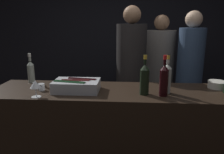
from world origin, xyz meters
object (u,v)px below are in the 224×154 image
Objects in this scene: wine_glass at (35,85)px; white_wine_bottle at (31,71)px; person_in_hoodie at (189,72)px; champagne_bottle at (145,79)px; rose_wine_bottle at (167,77)px; person_blond_tee at (159,71)px; ice_bin_with_bottles at (76,85)px; candle_votive at (41,87)px; red_wine_bottle_tall at (164,79)px; person_grey_polo at (131,73)px; bowl_white at (217,84)px.

white_wine_bottle reaches higher than wine_glass.
person_in_hoodie is at bearing 21.10° from white_wine_bottle.
wine_glass is 0.43× the size of champagne_bottle.
person_blond_tee is (0.11, 1.23, -0.21)m from rose_wine_bottle.
ice_bin_with_bottles is at bearing 175.29° from champagne_bottle.
candle_votive is at bearing -179.86° from rose_wine_bottle.
candle_votive is 0.96m from champagne_bottle.
red_wine_bottle_tall is at bearing -10.16° from champagne_bottle.
rose_wine_bottle is (0.20, 0.05, 0.00)m from champagne_bottle.
rose_wine_bottle is at bearing -54.98° from person_grey_polo.
person_in_hoodie is at bearing 64.48° from rose_wine_bottle.
champagne_bottle is (0.62, -0.05, 0.09)m from ice_bin_with_bottles.
red_wine_bottle_tall is (-0.56, -0.27, 0.11)m from bowl_white.
ice_bin_with_bottles is 0.24× the size of person_blond_tee.
red_wine_bottle_tall is at bearing -4.04° from candle_votive.
person_blond_tee is at bearing 61.57° from person_grey_polo.
wine_glass is 0.08× the size of person_in_hoodie.
candle_votive is (-1.67, -0.19, -0.00)m from bowl_white.
person_blond_tee is (-0.36, 0.26, -0.04)m from person_in_hoodie.
candle_votive is at bearing 99.51° from wine_glass.
person_grey_polo reaches higher than wine_glass.
candle_votive is 0.03× the size of person_grey_polo.
candle_votive is at bearing -179.79° from ice_bin_with_bottles.
person_in_hoodie reaches higher than person_blond_tee.
champagne_bottle is (-0.16, 0.03, -0.00)m from red_wine_bottle_tall.
rose_wine_bottle is (0.04, 0.08, -0.00)m from red_wine_bottle_tall.
person_in_hoodie is 0.44m from person_blond_tee.
person_in_hoodie is (1.58, 1.17, -0.13)m from wine_glass.
ice_bin_with_bottles is 1.35m from bowl_white.
white_wine_bottle is at bearing 127.88° from candle_votive.
red_wine_bottle_tall is (1.11, -0.08, 0.11)m from candle_votive.
person_grey_polo reaches higher than champagne_bottle.
champagne_bottle is at bearing -2.51° from person_blond_tee.
white_wine_bottle is (-0.21, 0.27, 0.10)m from candle_votive.
wine_glass reaches higher than bowl_white.
person_grey_polo is (-0.77, -0.22, 0.02)m from person_in_hoodie.
ice_bin_with_bottles is at bearing 32.73° from wine_glass.
champagne_bottle is at bearing -2.98° from candle_votive.
wine_glass is at bearing -80.49° from candle_votive.
red_wine_bottle_tall reaches higher than candle_votive.
wine_glass is 0.42× the size of red_wine_bottle_tall.
rose_wine_bottle is at bearing 6.08° from person_blond_tee.
white_wine_bottle is at bearing 117.65° from wine_glass.
person_grey_polo is (0.84, 0.76, -0.03)m from candle_votive.
person_grey_polo is at bearing 41.87° from candle_votive.
person_blond_tee is at bearing 33.13° from white_wine_bottle.
person_blond_tee reaches higher than ice_bin_with_bottles.
person_grey_polo reaches higher than ice_bin_with_bottles.
candle_votive is at bearing 177.02° from champagne_bottle.
person_in_hoodie is (1.28, 0.97, -0.08)m from ice_bin_with_bottles.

